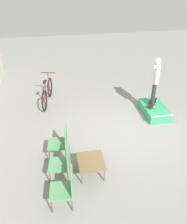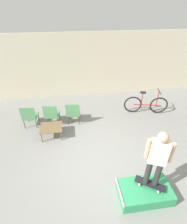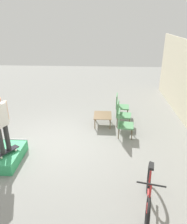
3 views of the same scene
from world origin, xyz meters
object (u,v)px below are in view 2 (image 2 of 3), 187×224
object	(u,v)px
skate_ramp_box	(144,192)
person_skater	(158,157)
patio_chair_left	(29,115)
coffee_table	(51,128)
patio_chair_right	(73,112)
patio_chair_center	(51,114)
skateboard_on_ramp	(150,184)
bicycle	(146,104)

from	to	relation	value
skate_ramp_box	person_skater	xyz separation A→B (m)	(0.12, 0.05, 1.19)
skate_ramp_box	patio_chair_left	world-z (taller)	patio_chair_left
coffee_table	patio_chair_right	xyz separation A→B (m)	(0.81, 0.69, 0.15)
person_skater	patio_chair_center	size ratio (longest dim) A/B	1.72
person_skater	patio_chair_right	xyz separation A→B (m)	(-1.73, 3.30, -0.84)
skate_ramp_box	coffee_table	size ratio (longest dim) A/B	1.72
skateboard_on_ramp	coffee_table	bearing A→B (deg)	167.91
patio_chair_center	skate_ramp_box	bearing A→B (deg)	135.00
bicycle	patio_chair_right	bearing A→B (deg)	-162.54
patio_chair_left	skate_ramp_box	bearing A→B (deg)	139.03
patio_chair_left	patio_chair_center	xyz separation A→B (m)	(0.81, 0.00, 0.00)
skate_ramp_box	coffee_table	distance (m)	3.60
patio_chair_left	patio_chair_right	distance (m)	1.64
skate_ramp_box	patio_chair_right	xyz separation A→B (m)	(-1.60, 3.36, 0.35)
patio_chair_left	bicycle	bearing A→B (deg)	-171.13
patio_chair_center	skateboard_on_ramp	bearing A→B (deg)	136.81
coffee_table	bicycle	xyz separation A→B (m)	(3.91, 1.01, 0.04)
bicycle	person_skater	bearing A→B (deg)	-99.17
person_skater	patio_chair_left	xyz separation A→B (m)	(-3.37, 3.30, -0.84)
patio_chair_center	bicycle	world-z (taller)	bicycle
person_skater	coffee_table	distance (m)	3.77
coffee_table	skateboard_on_ramp	bearing A→B (deg)	-45.77
skateboard_on_ramp	bicycle	bearing A→B (deg)	102.96
skate_ramp_box	patio_chair_right	distance (m)	3.74
coffee_table	skate_ramp_box	bearing A→B (deg)	-47.79
skateboard_on_ramp	patio_chair_left	distance (m)	4.72
skateboard_on_ramp	bicycle	xyz separation A→B (m)	(1.37, 3.62, -0.00)
coffee_table	patio_chair_center	distance (m)	0.71
patio_chair_center	patio_chair_right	world-z (taller)	same
person_skater	patio_chair_center	xyz separation A→B (m)	(-2.55, 3.30, -0.84)
coffee_table	patio_chair_left	xyz separation A→B (m)	(-0.83, 0.69, 0.15)
patio_chair_right	bicycle	world-z (taller)	bicycle
person_skater	bicycle	size ratio (longest dim) A/B	0.88
skateboard_on_ramp	coffee_table	xyz separation A→B (m)	(-2.54, 2.61, -0.04)
coffee_table	patio_chair_left	size ratio (longest dim) A/B	0.82
patio_chair_left	coffee_table	bearing A→B (deg)	145.09
coffee_table	bicycle	world-z (taller)	bicycle
patio_chair_right	bicycle	distance (m)	3.12
coffee_table	patio_chair_center	world-z (taller)	patio_chair_center
skate_ramp_box	patio_chair_center	xyz separation A→B (m)	(-2.43, 3.36, 0.35)
patio_chair_left	patio_chair_right	world-z (taller)	same
skateboard_on_ramp	patio_chair_center	bearing A→B (deg)	161.40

